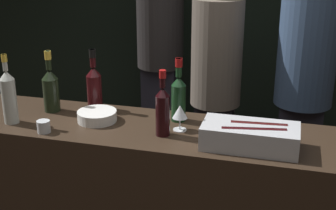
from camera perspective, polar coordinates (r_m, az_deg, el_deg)
ice_bin_with_bottles at (r=2.15m, az=10.09°, el=-3.68°), size 0.43×0.21×0.11m
bowl_white at (r=2.45m, az=-8.64°, el=-1.30°), size 0.20×0.20×0.05m
wine_glass at (r=2.29m, az=1.46°, el=-0.94°), size 0.08×0.08×0.13m
candle_votive at (r=2.37m, az=-14.93°, el=-2.54°), size 0.06×0.06×0.06m
red_wine_bottle_black_foil at (r=2.59m, az=-8.99°, el=2.37°), size 0.08×0.08×0.34m
rose_wine_bottle at (r=2.50m, az=-18.84°, el=1.11°), size 0.07×0.07×0.36m
red_wine_bottle_tall at (r=2.22m, az=-0.74°, el=-0.44°), size 0.07×0.07×0.33m
red_wine_bottle_burgundy at (r=2.40m, az=1.30°, el=1.16°), size 0.07×0.07×0.33m
champagne_bottle at (r=2.61m, az=-14.11°, el=2.02°), size 0.09×0.09×0.34m
person_in_hoodie at (r=3.20m, az=5.86°, el=3.18°), size 0.34×0.34×1.70m
person_blond_tee at (r=3.11m, az=16.32°, el=3.19°), size 0.37×0.37×1.82m
person_grey_polo at (r=3.95m, az=-0.95°, el=7.11°), size 0.39×0.39×1.78m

